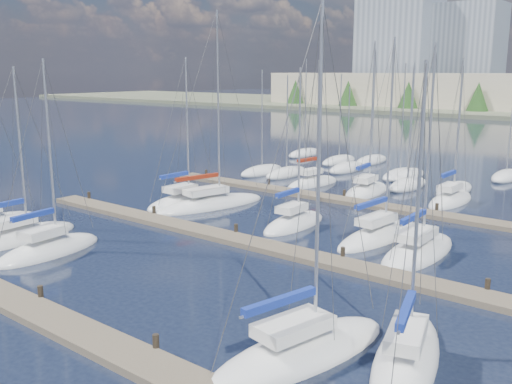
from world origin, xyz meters
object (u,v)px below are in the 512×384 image
Objects in this scene: sailboat_i at (211,204)px; sailboat_c at (49,250)px; sailboat_p at (450,200)px; sailboat_l at (418,252)px; sailboat_e at (301,352)px; sailboat_k at (379,235)px; sailboat_h at (184,202)px; sailboat_f at (406,358)px; sailboat_j at (294,223)px; sailboat_b at (18,238)px; sailboat_n at (313,183)px; sailboat_o at (366,191)px.

sailboat_c is at bearing -74.59° from sailboat_i.
sailboat_l is at bearing -76.49° from sailboat_p.
sailboat_c is 0.98× the size of sailboat_p.
sailboat_e reaches higher than sailboat_k.
sailboat_h is (-16.93, -1.10, -0.01)m from sailboat_k.
sailboat_j is at bearing 121.06° from sailboat_f.
sailboat_l is at bearing 28.32° from sailboat_b.
sailboat_n is at bearing 112.69° from sailboat_f.
sailboat_e reaches higher than sailboat_n.
sailboat_l is (9.40, -0.65, -0.01)m from sailboat_j.
sailboat_o is 1.12× the size of sailboat_p.
sailboat_i is at bearing -137.06° from sailboat_p.
sailboat_n is (1.58, 12.42, 0.02)m from sailboat_i.
sailboat_n is at bearing 134.56° from sailboat_e.
sailboat_h is (-9.62, -13.15, -0.01)m from sailboat_o.
sailboat_h reaches higher than sailboat_n.
sailboat_p is (16.81, 14.14, 0.01)m from sailboat_h.
sailboat_l is at bearing 108.14° from sailboat_e.
sailboat_p is at bearing 64.65° from sailboat_j.
sailboat_f is at bearing -55.21° from sailboat_k.
sailboat_c is at bearing -110.56° from sailboat_o.
sailboat_k reaches higher than sailboat_p.
sailboat_b is 24.99m from sailboat_l.
sailboat_e reaches higher than sailboat_c.
sailboat_p is at bearing 1.12° from sailboat_o.
sailboat_p is (17.69, 27.97, 0.01)m from sailboat_b.
sailboat_o is at bearing 104.37° from sailboat_f.
sailboat_n reaches higher than sailboat_b.
sailboat_i is at bearing -89.26° from sailboat_n.
sailboat_b is (-10.49, -26.98, -0.02)m from sailboat_o.
sailboat_b is 0.94× the size of sailboat_h.
sailboat_b is 0.97× the size of sailboat_c.
sailboat_k reaches higher than sailboat_j.
sailboat_c is (3.81, -0.17, 0.01)m from sailboat_b.
sailboat_l is at bearing -58.79° from sailboat_o.
sailboat_k is 1.09× the size of sailboat_p.
sailboat_e is 26.47m from sailboat_h.
sailboat_l is (-1.50, 14.49, -0.01)m from sailboat_e.
sailboat_i is (-17.94, 1.30, 0.01)m from sailboat_l.
sailboat_i reaches higher than sailboat_b.
sailboat_n is at bearing -175.58° from sailboat_p.
sailboat_h is at bearing -139.74° from sailboat_p.
sailboat_k is at bearing 118.98° from sailboat_e.
sailboat_l is (-4.86, 12.46, -0.01)m from sailboat_f.
sailboat_c is at bearing -76.66° from sailboat_h.
sailboat_j is 8.57m from sailboat_i.
sailboat_f is at bearing -3.28° from sailboat_c.
sailboat_k is at bearing -65.47° from sailboat_o.
sailboat_b is 3.81m from sailboat_c.
sailboat_c is at bearing -6.33° from sailboat_b.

